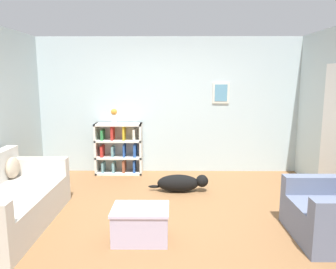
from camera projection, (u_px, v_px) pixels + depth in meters
The scene contains 7 objects.
ground_plane at pixel (168, 217), 4.37m from camera, with size 14.00×14.00×0.00m, color brown.
wall_back at pixel (169, 106), 6.37m from camera, with size 5.60×0.13×2.60m.
couch at pixel (5, 204), 4.03m from camera, with size 0.91×1.92×0.84m.
bookshelf at pixel (119, 149), 6.31m from camera, with size 0.89×0.32×0.98m.
coffee_table at pixel (141, 223), 3.73m from camera, with size 0.64×0.48×0.38m.
dog at pixel (181, 183), 5.32m from camera, with size 0.98×0.26×0.29m.
vase at pixel (114, 115), 6.18m from camera, with size 0.12×0.12×0.28m.
Camera 1 is at (0.03, -4.12, 1.83)m, focal length 35.00 mm.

